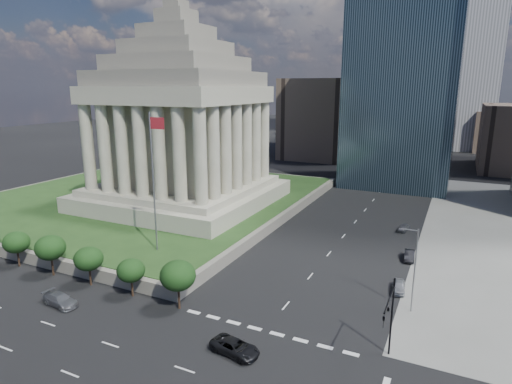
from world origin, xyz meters
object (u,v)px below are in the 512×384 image
Objects in this scene: flagpole at (154,175)px; parked_sedan_far at (403,228)px; parked_sedan_mid at (409,255)px; war_memorial at (180,107)px; street_lamp_north at (413,266)px; traffic_signal_ne at (390,314)px; suv_grey at (60,300)px; pickup_truck at (235,347)px; parked_sedan_near at (399,286)px.

parked_sedan_far is at bearing 44.50° from flagpole.
war_memorial is at bearing 165.62° from parked_sedan_mid.
street_lamp_north is (47.33, -23.00, -15.74)m from war_memorial.
parked_sedan_far is (-2.50, 13.38, -0.07)m from parked_sedan_mid.
street_lamp_north reaches higher than parked_sedan_mid.
street_lamp_north is (35.16, 1.00, -7.45)m from flagpole.
traffic_signal_ne is (46.50, -34.30, -16.15)m from war_memorial.
traffic_signal_ne is 37.29m from suv_grey.
street_lamp_north is at bearing 1.63° from flagpole.
war_memorial is 55.06m from pickup_truck.
parked_sedan_near is (-1.83, 4.57, -4.99)m from street_lamp_north.
suv_grey is at bearing -116.05° from parked_sedan_far.
flagpole reaches higher than parked_sedan_far.
war_memorial is at bearing 116.89° from flagpole.
street_lamp_north is 21.93m from pickup_truck.
traffic_signal_ne is 41.01m from parked_sedan_far.
traffic_signal_ne is at bearing -92.16° from parked_sedan_near.
war_memorial is at bearing -161.81° from parked_sedan_far.
pickup_truck is (20.87, -14.88, -12.41)m from flagpole.
suv_grey is (-2.32, -15.49, -12.40)m from flagpole.
pickup_truck is 23.95m from parked_sedan_near.
traffic_signal_ne reaches higher than suv_grey.
parked_sedan_near is (33.33, 5.57, -12.44)m from flagpole.
war_memorial is 45.66m from suv_grey.
parked_sedan_mid is at bearing 26.91° from flagpole.
parked_sedan_near reaches higher than parked_sedan_far.
flagpole is at bearing -125.64° from parked_sedan_far.
suv_grey reaches higher than parked_sedan_far.
war_memorial is 60.00m from traffic_signal_ne.
flagpole reaches higher than street_lamp_north.
street_lamp_north reaches higher than parked_sedan_far.
war_memorial reaches higher than suv_grey.
traffic_signal_ne is 2.23× the size of parked_sedan_far.
pickup_truck is at bearing -116.92° from parked_sedan_mid.
parked_sedan_near is at bearing 9.49° from flagpole.
parked_sedan_far is (-3.50, 40.60, -4.64)m from traffic_signal_ne.
parked_sedan_near is at bearing -95.53° from parked_sedan_mid.
pickup_truck reaches higher than parked_sedan_mid.
traffic_signal_ne is 0.80× the size of street_lamp_north.
pickup_truck is at bearing -92.58° from parked_sedan_far.
parked_sedan_mid is at bearing -41.24° from suv_grey.
pickup_truck reaches higher than parked_sedan_far.
street_lamp_north is at bearing -88.98° from parked_sedan_mid.
street_lamp_north is 7.01m from parked_sedan_near.
war_memorial is 53.29m from parked_sedan_near.
parked_sedan_near is 0.95× the size of parked_sedan_mid.
flagpole is 36.01m from parked_sedan_near.
flagpole is at bearing -2.04° from suv_grey.
parked_sedan_near is (12.46, 20.45, -0.04)m from pickup_truck.
flagpole is 4.06× the size of suv_grey.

